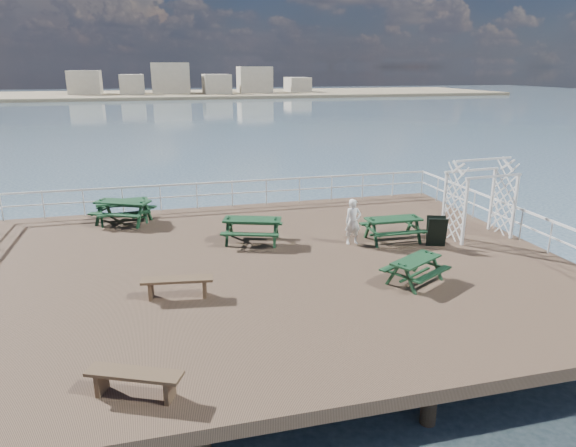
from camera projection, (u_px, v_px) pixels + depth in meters
The scene contains 13 objects.
ground at pixel (266, 268), 15.48m from camera, with size 18.00×14.00×0.30m, color brown.
sea_backdrop at pixel (210, 90), 142.76m from camera, with size 300.00×300.00×9.20m.
railing at pixel (248, 213), 17.55m from camera, with size 17.77×13.76×1.10m.
picnic_table_a at pixel (123, 206), 19.45m from camera, with size 2.06×1.74×0.93m.
picnic_table_b at pixel (123, 207), 19.25m from camera, with size 2.49×2.31×0.97m.
picnic_table_c at pixel (393, 224), 17.29m from camera, with size 1.88×1.52×0.90m.
picnic_table_d at pixel (252, 225), 17.15m from camera, with size 2.29×2.06×0.93m.
picnic_table_e at pixel (416, 265), 13.94m from camera, with size 2.02×1.90×0.77m.
flat_bench_near at pixel (178, 283), 13.06m from camera, with size 1.84×0.66×0.52m.
flat_bench_far at pixel (135, 378), 9.10m from camera, with size 1.75×1.08×0.50m.
trellis_arbor at pixel (479, 203), 17.51m from camera, with size 2.30×1.37×2.74m.
sandwich_board at pixel (436, 232), 16.79m from camera, with size 0.73×0.63×1.01m.
person at pixel (353, 222), 16.95m from camera, with size 0.55×0.36×1.52m, color white.
Camera 1 is at (-2.95, -14.13, 5.66)m, focal length 32.00 mm.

